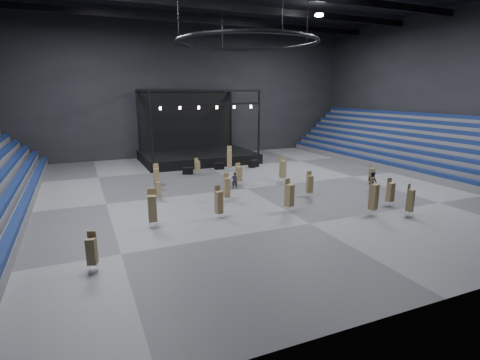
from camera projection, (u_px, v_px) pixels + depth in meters
name	position (u px, v px, depth m)	size (l,w,h in m)	color
floor	(247.00, 189.00, 35.07)	(50.00, 50.00, 0.00)	#565659
wall_back	(184.00, 91.00, 51.76)	(50.00, 0.20, 18.00)	black
wall_front	(476.00, 87.00, 14.27)	(50.00, 0.20, 18.00)	black
wall_right	(446.00, 90.00, 42.72)	(0.20, 42.00, 18.00)	black
bleachers_right	(426.00, 155.00, 43.58)	(7.20, 40.00, 6.40)	#525255
stage	(196.00, 150.00, 49.23)	(14.00, 10.00, 9.20)	black
truss_ring	(247.00, 42.00, 32.10)	(12.30, 12.30, 5.15)	black
flight_case_left	(188.00, 171.00, 41.11)	(1.14, 0.57, 0.76)	black
flight_case_mid	(219.00, 166.00, 43.76)	(1.14, 0.57, 0.76)	black
flight_case_right	(254.00, 164.00, 45.03)	(1.32, 0.66, 0.88)	black
chair_stack_0	(156.00, 177.00, 34.58)	(0.47, 0.47, 2.32)	silver
chair_stack_1	(229.00, 159.00, 42.46)	(0.69, 0.69, 2.89)	silver
chair_stack_2	(219.00, 202.00, 26.51)	(0.54, 0.54, 2.40)	silver
chair_stack_3	(374.00, 196.00, 27.21)	(0.66, 0.66, 2.79)	silver
chair_stack_4	(239.00, 173.00, 36.04)	(0.57, 0.57, 2.19)	silver
chair_stack_5	(310.00, 184.00, 31.97)	(0.56, 0.56, 2.25)	silver
chair_stack_6	(289.00, 195.00, 27.96)	(0.69, 0.69, 2.55)	silver
chair_stack_7	(197.00, 166.00, 40.40)	(0.54, 0.54, 1.89)	silver
chair_stack_8	(410.00, 200.00, 27.01)	(0.59, 0.59, 2.40)	silver
chair_stack_9	(371.00, 174.00, 36.30)	(0.50, 0.50, 1.96)	silver
chair_stack_10	(92.00, 251.00, 18.68)	(0.58, 0.58, 2.06)	silver
chair_stack_11	(152.00, 208.00, 24.64)	(0.61, 0.61, 2.65)	silver
chair_stack_12	(227.00, 187.00, 30.58)	(0.49, 0.49, 2.39)	silver
chair_stack_13	(390.00, 192.00, 29.43)	(0.51, 0.51, 2.26)	silver
chair_stack_14	(283.00, 169.00, 37.41)	(0.55, 0.55, 2.58)	silver
chair_stack_15	(156.00, 173.00, 36.37)	(0.57, 0.57, 2.09)	silver
chair_stack_16	(158.00, 189.00, 31.15)	(0.46, 0.46, 1.85)	silver
man_center	(235.00, 180.00, 34.93)	(0.57, 0.37, 1.56)	black
crew_member	(373.00, 182.00, 33.72)	(0.91, 0.71, 1.88)	black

